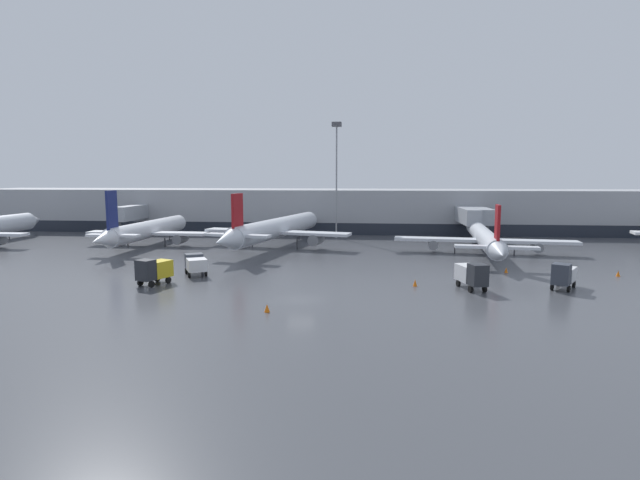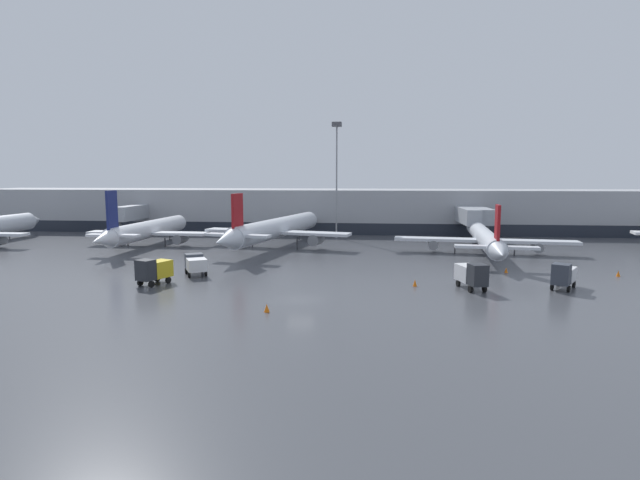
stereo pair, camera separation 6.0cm
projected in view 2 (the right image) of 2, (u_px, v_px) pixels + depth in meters
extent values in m
plane|color=#424449|center=(300.00, 300.00, 48.29)|extent=(320.00, 320.00, 0.00)
cube|color=#9EA0A5|center=(339.00, 210.00, 108.92)|extent=(160.00, 16.00, 9.00)
cube|color=#1E232D|center=(337.00, 229.00, 101.39)|extent=(156.80, 0.10, 2.40)
cube|color=#9399A0|center=(131.00, 213.00, 99.71)|extent=(2.60, 10.70, 2.80)
cylinder|color=#3F4247|center=(120.00, 230.00, 95.40)|extent=(0.44, 0.44, 3.20)
cube|color=#9399A0|center=(468.00, 216.00, 92.42)|extent=(2.60, 12.51, 2.80)
cylinder|color=#3F4247|center=(473.00, 235.00, 87.22)|extent=(0.44, 0.44, 3.20)
cube|color=#9399A0|center=(482.00, 215.00, 92.65)|extent=(2.60, 11.52, 2.80)
cylinder|color=#3F4247|center=(488.00, 235.00, 87.94)|extent=(0.44, 0.44, 3.20)
cylinder|color=silver|center=(484.00, 236.00, 77.09)|extent=(5.89, 30.38, 2.69)
cone|color=silver|center=(473.00, 226.00, 93.22)|extent=(2.85, 3.21, 2.55)
cone|color=silver|center=(500.00, 253.00, 60.44)|extent=(2.84, 4.27, 2.42)
cube|color=silver|center=(484.00, 240.00, 76.42)|extent=(27.30, 5.65, 0.44)
cube|color=silver|center=(496.00, 247.00, 63.53)|extent=(10.43, 2.65, 0.35)
cube|color=maroon|center=(497.00, 224.00, 63.16)|extent=(0.62, 2.53, 4.87)
cylinder|color=slate|center=(433.00, 244.00, 78.06)|extent=(1.80, 3.20, 1.48)
cylinder|color=slate|center=(537.00, 247.00, 74.99)|extent=(1.80, 3.20, 1.48)
cylinder|color=#2D2D33|center=(477.00, 241.00, 86.88)|extent=(0.20, 0.20, 1.40)
cylinder|color=#2D2D33|center=(455.00, 249.00, 76.74)|extent=(0.20, 0.20, 1.40)
cylinder|color=#2D2D33|center=(514.00, 251.00, 74.98)|extent=(0.20, 0.20, 1.40)
cylinder|color=silver|center=(278.00, 228.00, 83.42)|extent=(10.01, 30.94, 3.25)
cone|color=silver|center=(312.00, 219.00, 99.68)|extent=(3.80, 4.16, 3.08)
cone|color=silver|center=(225.00, 241.00, 66.54)|extent=(3.92, 5.39, 2.92)
cube|color=silver|center=(276.00, 232.00, 82.77)|extent=(25.25, 8.66, 0.44)
cube|color=silver|center=(238.00, 235.00, 69.96)|extent=(9.72, 3.85, 0.35)
cube|color=maroon|center=(237.00, 212.00, 69.54)|extent=(0.98, 2.87, 5.22)
cylinder|color=slate|center=(238.00, 236.00, 85.10)|extent=(2.51, 3.80, 1.78)
cylinder|color=slate|center=(316.00, 240.00, 80.69)|extent=(2.51, 3.80, 1.78)
cylinder|color=#2D2D33|center=(299.00, 235.00, 93.20)|extent=(0.20, 0.20, 1.84)
cylinder|color=#2D2D33|center=(252.00, 242.00, 83.52)|extent=(0.20, 0.20, 1.84)
cylinder|color=#2D2D33|center=(297.00, 244.00, 81.00)|extent=(0.20, 0.20, 1.84)
cone|color=silver|center=(34.00, 220.00, 101.09)|extent=(3.15, 3.64, 3.14)
cylinder|color=#2D2D33|center=(9.00, 235.00, 94.12)|extent=(0.20, 0.20, 1.50)
cylinder|color=silver|center=(149.00, 229.00, 85.64)|extent=(3.65, 25.19, 2.95)
cone|color=silver|center=(182.00, 222.00, 99.59)|extent=(2.89, 3.32, 2.80)
cone|color=silver|center=(101.00, 240.00, 71.11)|extent=(2.78, 4.49, 2.65)
cube|color=silver|center=(148.00, 233.00, 85.10)|extent=(20.91, 3.57, 0.44)
cube|color=silver|center=(113.00, 235.00, 74.24)|extent=(7.96, 1.89, 0.35)
cube|color=navy|center=(112.00, 211.00, 73.77)|extent=(0.44, 2.69, 6.09)
cylinder|color=slate|center=(116.00, 238.00, 85.94)|extent=(1.71, 3.32, 1.62)
cylinder|color=slate|center=(181.00, 239.00, 84.48)|extent=(1.71, 3.32, 1.62)
cylinder|color=#2D2D33|center=(170.00, 236.00, 93.93)|extent=(0.20, 0.20, 1.48)
cylinder|color=#2D2D33|center=(128.00, 242.00, 85.09)|extent=(0.20, 0.20, 1.48)
cylinder|color=#2D2D33|center=(165.00, 242.00, 84.25)|extent=(0.20, 0.20, 1.48)
cube|color=gold|center=(159.00, 269.00, 55.50)|extent=(2.67, 2.96, 1.84)
cube|color=#26282D|center=(146.00, 270.00, 53.78)|extent=(2.22, 2.06, 2.23)
cylinder|color=black|center=(151.00, 284.00, 53.52)|extent=(0.50, 0.74, 0.70)
cylinder|color=black|center=(140.00, 283.00, 54.31)|extent=(0.50, 0.74, 0.70)
cylinder|color=black|center=(168.00, 280.00, 55.64)|extent=(0.50, 0.74, 0.70)
cylinder|color=black|center=(157.00, 279.00, 56.44)|extent=(0.50, 0.74, 0.70)
cube|color=silver|center=(566.00, 274.00, 53.44)|extent=(2.93, 3.27, 1.46)
cube|color=#333842|center=(561.00, 274.00, 51.64)|extent=(2.31, 2.31, 2.17)
cylinder|color=black|center=(569.00, 289.00, 51.29)|extent=(0.58, 0.73, 0.70)
cylinder|color=black|center=(552.00, 287.00, 52.24)|extent=(0.58, 0.73, 0.70)
cylinder|color=black|center=(574.00, 284.00, 53.49)|extent=(0.58, 0.73, 0.70)
cylinder|color=black|center=(558.00, 282.00, 54.44)|extent=(0.58, 0.73, 0.70)
cube|color=silver|center=(197.00, 265.00, 59.31)|extent=(3.11, 3.26, 1.43)
cube|color=#333842|center=(194.00, 261.00, 61.17)|extent=(2.55, 2.34, 1.74)
cylinder|color=black|center=(186.00, 271.00, 61.01)|extent=(0.55, 0.74, 0.70)
cylinder|color=black|center=(202.00, 270.00, 61.75)|extent=(0.55, 0.74, 0.70)
cylinder|color=black|center=(189.00, 275.00, 58.67)|extent=(0.55, 0.74, 0.70)
cylinder|color=black|center=(206.00, 273.00, 59.40)|extent=(0.55, 0.74, 0.70)
cube|color=silver|center=(467.00, 273.00, 53.41)|extent=(2.41, 3.20, 1.72)
cube|color=#26282D|center=(478.00, 275.00, 51.13)|extent=(2.04, 2.12, 2.22)
cylinder|color=black|center=(484.00, 289.00, 51.38)|extent=(0.43, 0.74, 0.70)
cylinder|color=black|center=(470.00, 289.00, 51.12)|extent=(0.43, 0.74, 0.70)
cylinder|color=black|center=(471.00, 283.00, 54.19)|extent=(0.43, 0.74, 0.70)
cylinder|color=black|center=(458.00, 283.00, 53.93)|extent=(0.43, 0.74, 0.70)
cone|color=orange|center=(618.00, 274.00, 59.39)|extent=(0.48, 0.48, 0.66)
cone|color=orange|center=(506.00, 270.00, 61.71)|extent=(0.42, 0.42, 0.63)
cone|color=orange|center=(415.00, 283.00, 54.04)|extent=(0.44, 0.44, 0.77)
cone|color=orange|center=(267.00, 308.00, 43.82)|extent=(0.49, 0.49, 0.74)
cylinder|color=gray|center=(337.00, 183.00, 95.09)|extent=(0.30, 0.30, 21.14)
cube|color=#4C4C51|center=(337.00, 124.00, 93.69)|extent=(1.80, 1.80, 0.80)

